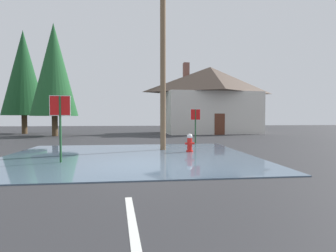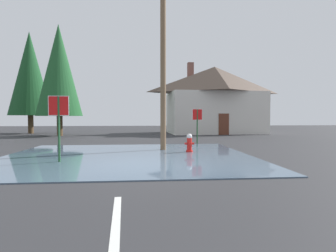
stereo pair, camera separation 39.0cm
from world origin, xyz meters
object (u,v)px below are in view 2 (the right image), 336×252
(house, at_px, (214,99))
(pine_tree_tall_left, at_px, (30,74))
(pine_tree_mid_left, at_px, (59,70))
(stop_sign_far, at_px, (197,119))
(utility_pole, at_px, (163,49))
(fire_hydrant, at_px, (189,143))
(stop_sign_near, at_px, (59,115))

(house, height_order, pine_tree_tall_left, pine_tree_tall_left)
(house, xyz_separation_m, pine_tree_mid_left, (-14.78, -2.79, 2.22))
(stop_sign_far, bearing_deg, utility_pole, -127.05)
(fire_hydrant, distance_m, house, 15.82)
(stop_sign_far, bearing_deg, pine_tree_mid_left, 144.47)
(utility_pole, height_order, stop_sign_far, utility_pole)
(utility_pole, distance_m, house, 15.14)
(stop_sign_far, distance_m, house, 11.42)
(stop_sign_near, bearing_deg, house, 58.46)
(fire_hydrant, bearing_deg, stop_sign_near, -156.58)
(utility_pole, height_order, pine_tree_mid_left, pine_tree_mid_left)
(pine_tree_tall_left, bearing_deg, stop_sign_near, -64.72)
(house, bearing_deg, utility_pole, -114.75)
(stop_sign_far, height_order, pine_tree_tall_left, pine_tree_tall_left)
(pine_tree_mid_left, bearing_deg, stop_sign_near, -72.71)
(fire_hydrant, relative_size, house, 0.09)
(stop_sign_near, xyz_separation_m, utility_pole, (4.07, 3.23, 3.31))
(pine_tree_tall_left, distance_m, pine_tree_mid_left, 5.36)
(fire_hydrant, relative_size, stop_sign_far, 0.41)
(house, bearing_deg, fire_hydrant, -109.32)
(stop_sign_near, relative_size, stop_sign_far, 1.13)
(stop_sign_far, xyz_separation_m, pine_tree_mid_left, (-10.85, 7.75, 4.24))
(utility_pole, relative_size, pine_tree_mid_left, 0.99)
(fire_hydrant, height_order, stop_sign_far, stop_sign_far)
(stop_sign_near, distance_m, stop_sign_far, 9.07)
(stop_sign_far, height_order, house, house)
(house, bearing_deg, stop_sign_near, -121.54)
(fire_hydrant, relative_size, utility_pole, 0.09)
(fire_hydrant, height_order, utility_pole, utility_pole)
(stop_sign_near, height_order, utility_pole, utility_pole)
(stop_sign_near, relative_size, utility_pole, 0.25)
(utility_pole, bearing_deg, stop_sign_near, -141.60)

